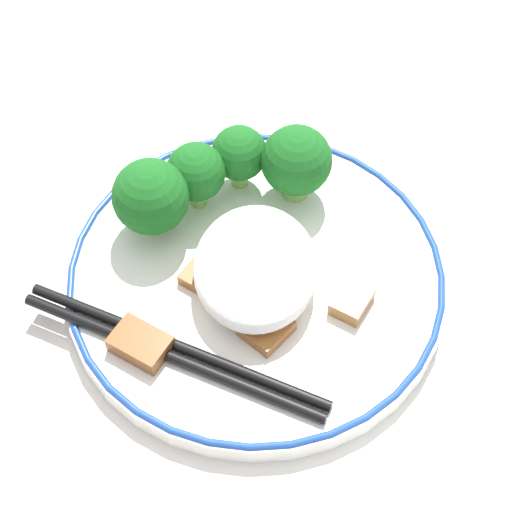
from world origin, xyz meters
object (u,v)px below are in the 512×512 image
at_px(broccoli_back_left, 296,162).
at_px(broccoli_mid_left, 151,197).
at_px(plate, 256,278).
at_px(chopsticks, 173,351).
at_px(broccoli_back_right, 196,173).
at_px(broccoli_back_center, 239,154).

relative_size(broccoli_back_left, broccoli_mid_left, 0.98).
bearing_deg(plate, broccoli_back_left, -20.07).
height_order(plate, broccoli_back_left, broccoli_back_left).
xyz_separation_m(plate, broccoli_mid_left, (0.04, 0.07, 0.04)).
bearing_deg(broccoli_mid_left, broccoli_back_left, -70.24).
bearing_deg(chopsticks, broccoli_back_right, -3.40).
height_order(broccoli_back_center, broccoli_mid_left, broccoli_mid_left).
bearing_deg(chopsticks, broccoli_mid_left, 12.01).
relative_size(broccoli_back_center, broccoli_back_right, 0.97).
bearing_deg(broccoli_back_left, broccoli_mid_left, 109.76).
bearing_deg(broccoli_back_right, plate, -144.62).
relative_size(plate, chopsticks, 1.29).
bearing_deg(broccoli_back_right, chopsticks, 176.60).
xyz_separation_m(broccoli_back_left, broccoli_back_right, (-0.01, 0.07, -0.00)).
bearing_deg(chopsticks, broccoli_back_center, -14.30).
bearing_deg(broccoli_back_center, chopsticks, 165.70).
bearing_deg(broccoli_back_center, broccoli_back_left, -101.83).
distance_m(broccoli_back_left, broccoli_mid_left, 0.11).
bearing_deg(broccoli_mid_left, broccoli_back_center, -52.99).
xyz_separation_m(plate, broccoli_back_right, (0.06, 0.04, 0.04)).
xyz_separation_m(broccoli_back_right, broccoli_mid_left, (-0.03, 0.03, 0.00)).
bearing_deg(plate, broccoli_back_center, 9.99).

